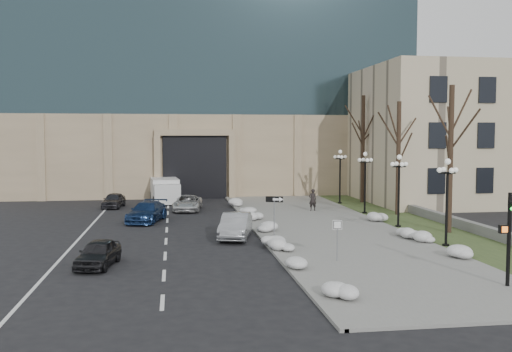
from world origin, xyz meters
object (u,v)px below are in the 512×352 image
Objects in this scene: lamppost_a at (447,190)px; lamppost_c at (365,174)px; car_d at (188,203)px; lamppost_b at (399,181)px; car_b at (236,226)px; keep_sign at (337,232)px; car_c at (147,212)px; pedestrian at (313,200)px; traffic_signal at (508,241)px; one_way_sign at (277,205)px; car_e at (114,200)px; car_a at (98,253)px; lamppost_d at (340,169)px; box_truck at (165,190)px.

lamppost_a is 13.00m from lamppost_c.
car_d is 0.94× the size of lamppost_b.
keep_sign reaches higher than car_b.
car_c is 13.06m from pedestrian.
traffic_signal is at bearing -100.93° from lamppost_a.
traffic_signal reaches higher than one_way_sign.
car_d is 1.22× the size of car_e.
car_c is 2.81× the size of pedestrian.
car_e is at bearing 123.89° from traffic_signal.
pedestrian is at bearing -10.69° from car_e.
keep_sign is at bearing -113.35° from lamppost_c.
car_e is at bearing 103.93° from car_a.
car_b reaches higher than car_d.
car_a is at bearing -96.24° from car_d.
lamppost_d is (19.27, -0.54, 2.45)m from car_e.
lamppost_d reaches higher than car_a.
keep_sign is (-3.26, -17.77, 0.52)m from pedestrian.
lamppost_d is at bearing 90.00° from lamppost_a.
lamppost_b reaches higher than car_c.
lamppost_d is at bearing 17.24° from car_d.
pedestrian is 0.84× the size of keep_sign.
lamppost_d is (0.00, 13.00, 0.00)m from lamppost_b.
car_d is 0.94× the size of lamppost_a.
box_truck is 1.82× the size of traffic_signal.
one_way_sign is 14.07m from lamppost_c.
pedestrian reaches higher than car_e.
keep_sign is (12.45, -22.83, 0.87)m from car_e.
lamppost_a is at bearing -62.76° from box_truck.
lamppost_a reaches higher than traffic_signal.
car_c is 12.22m from box_truck.
car_a is 27.90m from lamppost_d.
car_d is 14.09m from lamppost_c.
lamppost_c is (1.56, 21.09, 1.20)m from traffic_signal.
car_e is (-3.08, 8.38, -0.07)m from car_c.
car_d is at bearing -79.37° from box_truck.
lamppost_a is at bearing -90.00° from lamppost_d.
box_truck is 15.86m from lamppost_d.
lamppost_c is (0.00, 13.00, 0.00)m from lamppost_a.
one_way_sign is at bearing -35.80° from car_b.
car_a is 11.04m from keep_sign.
lamppost_a reaches higher than keep_sign.
car_b is 1.22× the size of car_e.
car_c reaches higher than car_a.
keep_sign reaches higher than car_c.
keep_sign is (3.98, -7.16, 0.76)m from car_b.
lamppost_d is (8.78, 17.46, 0.87)m from one_way_sign.
one_way_sign is 9.05m from lamppost_a.
car_a is 21.95m from car_e.
car_a is 1.77× the size of keep_sign.
lamppost_a is at bearing -21.24° from car_c.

